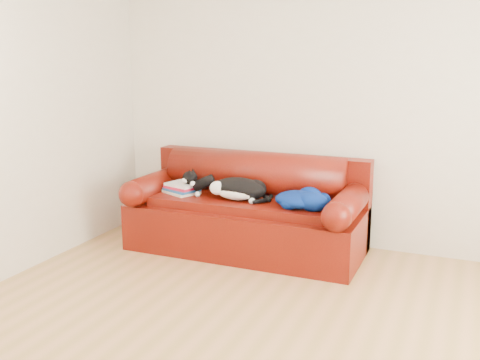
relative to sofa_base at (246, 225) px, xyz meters
The scene contains 7 objects.
ground 1.68m from the sofa_base, 63.70° to the right, with size 4.50×4.50×0.00m, color olive.
room_shell 2.23m from the sofa_base, 59.74° to the right, with size 4.52×4.02×2.61m.
sofa_base is the anchor object (origin of this frame).
sofa_back 0.39m from the sofa_base, 90.00° to the left, with size 2.10×1.01×0.88m.
book_stack 0.69m from the sofa_base, behind, with size 0.37×0.34×0.10m.
cat 0.38m from the sofa_base, 109.24° to the right, with size 0.71×0.36×0.25m.
blanket 0.65m from the sofa_base, 10.78° to the right, with size 0.51×0.46×0.16m.
Camera 1 is at (1.13, -3.05, 1.76)m, focal length 42.00 mm.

